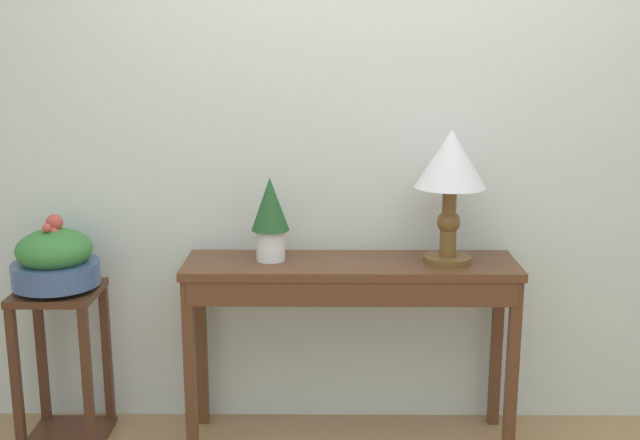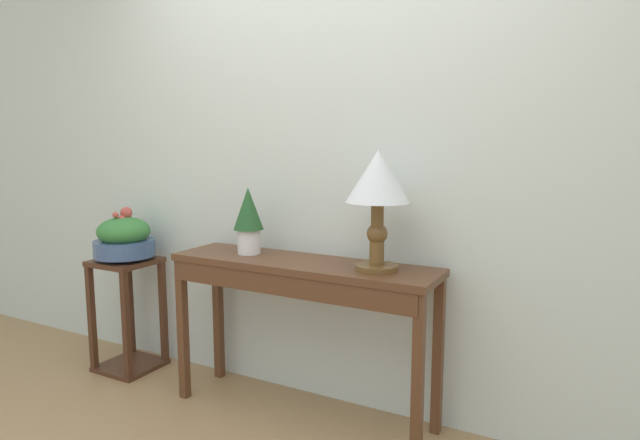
{
  "view_description": "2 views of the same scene",
  "coord_description": "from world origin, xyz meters",
  "px_view_note": "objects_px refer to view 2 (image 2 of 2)",
  "views": [
    {
      "loc": [
        -0.16,
        -1.95,
        1.68
      ],
      "look_at": [
        -0.19,
        1.23,
        0.95
      ],
      "focal_mm": 43.94,
      "sensor_mm": 36.0,
      "label": 1
    },
    {
      "loc": [
        1.25,
        -1.09,
        1.38
      ],
      "look_at": [
        0.04,
        1.15,
        1.01
      ],
      "focal_mm": 30.34,
      "sensor_mm": 36.0,
      "label": 2
    }
  ],
  "objects_px": {
    "planter_bowl_wide": "(124,238)",
    "potted_plant_on_console": "(248,217)",
    "console_table": "(299,285)",
    "pedestal_stand_left": "(128,314)",
    "table_lamp": "(378,185)"
  },
  "relations": [
    {
      "from": "pedestal_stand_left",
      "to": "table_lamp",
      "type": "bearing_deg",
      "value": 0.54
    },
    {
      "from": "table_lamp",
      "to": "potted_plant_on_console",
      "type": "bearing_deg",
      "value": 178.42
    },
    {
      "from": "planter_bowl_wide",
      "to": "potted_plant_on_console",
      "type": "bearing_deg",
      "value": 2.27
    },
    {
      "from": "console_table",
      "to": "planter_bowl_wide",
      "type": "height_order",
      "value": "planter_bowl_wide"
    },
    {
      "from": "potted_plant_on_console",
      "to": "console_table",
      "type": "bearing_deg",
      "value": -7.42
    },
    {
      "from": "table_lamp",
      "to": "potted_plant_on_console",
      "type": "xyz_separation_m",
      "value": [
        -0.72,
        0.02,
        -0.19
      ]
    },
    {
      "from": "potted_plant_on_console",
      "to": "planter_bowl_wide",
      "type": "height_order",
      "value": "potted_plant_on_console"
    },
    {
      "from": "console_table",
      "to": "potted_plant_on_console",
      "type": "relative_size",
      "value": 3.96
    },
    {
      "from": "potted_plant_on_console",
      "to": "pedestal_stand_left",
      "type": "bearing_deg",
      "value": -177.72
    },
    {
      "from": "planter_bowl_wide",
      "to": "console_table",
      "type": "bearing_deg",
      "value": -0.37
    },
    {
      "from": "pedestal_stand_left",
      "to": "planter_bowl_wide",
      "type": "distance_m",
      "value": 0.47
    },
    {
      "from": "pedestal_stand_left",
      "to": "planter_bowl_wide",
      "type": "relative_size",
      "value": 1.94
    },
    {
      "from": "console_table",
      "to": "planter_bowl_wide",
      "type": "bearing_deg",
      "value": 179.63
    },
    {
      "from": "console_table",
      "to": "planter_bowl_wide",
      "type": "distance_m",
      "value": 1.22
    },
    {
      "from": "console_table",
      "to": "planter_bowl_wide",
      "type": "xyz_separation_m",
      "value": [
        -1.21,
        0.01,
        0.13
      ]
    }
  ]
}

